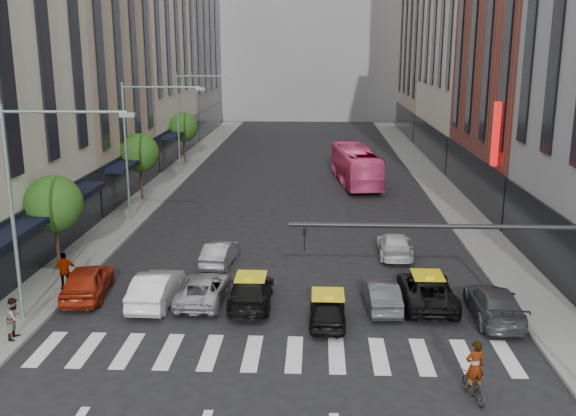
# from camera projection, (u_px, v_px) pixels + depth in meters

# --- Properties ---
(ground) EXTENTS (160.00, 160.00, 0.00)m
(ground) POSITION_uv_depth(u_px,v_px,m) (276.00, 373.00, 22.85)
(ground) COLOR black
(ground) RESTS_ON ground
(sidewalk_left) EXTENTS (3.00, 96.00, 0.15)m
(sidewalk_left) POSITION_uv_depth(u_px,v_px,m) (159.00, 189.00, 52.41)
(sidewalk_left) COLOR slate
(sidewalk_left) RESTS_ON ground
(sidewalk_right) EXTENTS (3.00, 96.00, 0.15)m
(sidewalk_right) POSITION_uv_depth(u_px,v_px,m) (443.00, 191.00, 51.40)
(sidewalk_right) COLOR slate
(sidewalk_right) RESTS_ON ground
(building_left_b) EXTENTS (8.00, 16.00, 24.00)m
(building_left_b) POSITION_uv_depth(u_px,v_px,m) (72.00, 38.00, 47.81)
(building_left_b) COLOR tan
(building_left_b) RESTS_ON ground
(building_left_d) EXTENTS (8.00, 18.00, 30.00)m
(building_left_d) POSITION_uv_depth(u_px,v_px,m) (176.00, 18.00, 82.93)
(building_left_d) COLOR gray
(building_left_d) RESTS_ON ground
(building_right_b) EXTENTS (8.00, 18.00, 26.00)m
(building_right_b) POSITION_uv_depth(u_px,v_px,m) (540.00, 22.00, 45.11)
(building_right_b) COLOR brown
(building_right_b) RESTS_ON ground
(building_right_d) EXTENTS (8.00, 18.00, 28.00)m
(building_right_d) POSITION_uv_depth(u_px,v_px,m) (441.00, 25.00, 81.68)
(building_right_d) COLOR tan
(building_right_d) RESTS_ON ground
(building_far) EXTENTS (30.00, 10.00, 36.00)m
(building_far) POSITION_uv_depth(u_px,v_px,m) (310.00, 3.00, 100.83)
(building_far) COLOR gray
(building_far) RESTS_ON ground
(tree_near) EXTENTS (2.88, 2.88, 4.95)m
(tree_near) POSITION_uv_depth(u_px,v_px,m) (54.00, 204.00, 32.17)
(tree_near) COLOR black
(tree_near) RESTS_ON sidewalk_left
(tree_mid) EXTENTS (2.88, 2.88, 4.95)m
(tree_mid) POSITION_uv_depth(u_px,v_px,m) (140.00, 153.00, 47.67)
(tree_mid) COLOR black
(tree_mid) RESTS_ON sidewalk_left
(tree_far) EXTENTS (2.88, 2.88, 4.95)m
(tree_far) POSITION_uv_depth(u_px,v_px,m) (183.00, 127.00, 63.18)
(tree_far) COLOR black
(tree_far) RESTS_ON sidewalk_left
(streetlamp_near) EXTENTS (5.38, 0.25, 9.00)m
(streetlamp_near) POSITION_uv_depth(u_px,v_px,m) (32.00, 185.00, 25.73)
(streetlamp_near) COLOR gray
(streetlamp_near) RESTS_ON sidewalk_left
(streetlamp_mid) EXTENTS (5.38, 0.25, 9.00)m
(streetlamp_mid) POSITION_uv_depth(u_px,v_px,m) (140.00, 133.00, 41.23)
(streetlamp_mid) COLOR gray
(streetlamp_mid) RESTS_ON sidewalk_left
(streetlamp_far) EXTENTS (5.38, 0.25, 9.00)m
(streetlamp_far) POSITION_uv_depth(u_px,v_px,m) (188.00, 110.00, 56.74)
(streetlamp_far) COLOR gray
(streetlamp_far) RESTS_ON sidewalk_left
(traffic_signal) EXTENTS (10.10, 0.20, 6.00)m
(traffic_signal) POSITION_uv_depth(u_px,v_px,m) (514.00, 267.00, 20.46)
(traffic_signal) COLOR black
(traffic_signal) RESTS_ON ground
(liberty_sign) EXTENTS (0.30, 0.70, 4.00)m
(liberty_sign) POSITION_uv_depth(u_px,v_px,m) (496.00, 134.00, 40.22)
(liberty_sign) COLOR red
(liberty_sign) RESTS_ON ground
(car_red) EXTENTS (2.35, 4.71, 1.54)m
(car_red) POSITION_uv_depth(u_px,v_px,m) (87.00, 281.00, 29.69)
(car_red) COLOR maroon
(car_red) RESTS_ON ground
(car_white_front) EXTENTS (1.74, 4.59, 1.49)m
(car_white_front) POSITION_uv_depth(u_px,v_px,m) (156.00, 288.00, 28.92)
(car_white_front) COLOR silver
(car_white_front) RESTS_ON ground
(car_silver) EXTENTS (2.15, 4.51, 1.24)m
(car_silver) POSITION_uv_depth(u_px,v_px,m) (203.00, 289.00, 29.15)
(car_silver) COLOR #A9AAAF
(car_silver) RESTS_ON ground
(taxi_left) EXTENTS (1.97, 4.68, 1.35)m
(taxi_left) POSITION_uv_depth(u_px,v_px,m) (251.00, 291.00, 28.72)
(taxi_left) COLOR black
(taxi_left) RESTS_ON ground
(taxi_center) EXTENTS (1.57, 3.77, 1.28)m
(taxi_center) POSITION_uv_depth(u_px,v_px,m) (328.00, 309.00, 26.83)
(taxi_center) COLOR black
(taxi_center) RESTS_ON ground
(car_grey_mid) EXTENTS (1.56, 3.96, 1.28)m
(car_grey_mid) POSITION_uv_depth(u_px,v_px,m) (381.00, 294.00, 28.44)
(car_grey_mid) COLOR #3B3E43
(car_grey_mid) RESTS_ON ground
(taxi_right) EXTENTS (2.34, 5.01, 1.39)m
(taxi_right) POSITION_uv_depth(u_px,v_px,m) (427.00, 290.00, 28.79)
(taxi_right) COLOR black
(taxi_right) RESTS_ON ground
(car_grey_curb) EXTENTS (2.14, 4.88, 1.40)m
(car_grey_curb) POSITION_uv_depth(u_px,v_px,m) (494.00, 303.00, 27.29)
(car_grey_curb) COLOR #38393F
(car_grey_curb) RESTS_ON ground
(car_row2_left) EXTENTS (1.70, 3.97, 1.27)m
(car_row2_left) POSITION_uv_depth(u_px,v_px,m) (220.00, 253.00, 34.19)
(car_row2_left) COLOR gray
(car_row2_left) RESTS_ON ground
(car_row2_right) EXTENTS (1.93, 4.43, 1.27)m
(car_row2_right) POSITION_uv_depth(u_px,v_px,m) (395.00, 245.00, 35.59)
(car_row2_right) COLOR silver
(car_row2_right) RESTS_ON ground
(bus) EXTENTS (3.90, 11.42, 3.12)m
(bus) POSITION_uv_depth(u_px,v_px,m) (355.00, 166.00, 54.27)
(bus) COLOR #F24786
(bus) RESTS_ON ground
(motorcycle) EXTENTS (0.91, 1.73, 0.86)m
(motorcycle) POSITION_uv_depth(u_px,v_px,m) (473.00, 387.00, 21.09)
(motorcycle) COLOR black
(motorcycle) RESTS_ON ground
(rider) EXTENTS (0.75, 0.57, 1.83)m
(rider) POSITION_uv_depth(u_px,v_px,m) (476.00, 350.00, 20.76)
(rider) COLOR gray
(rider) RESTS_ON motorcycle
(pedestrian_near) EXTENTS (0.64, 0.82, 1.68)m
(pedestrian_near) POSITION_uv_depth(u_px,v_px,m) (15.00, 318.00, 25.10)
(pedestrian_near) COLOR gray
(pedestrian_near) RESTS_ON sidewalk_left
(pedestrian_far) EXTENTS (1.15, 0.93, 1.83)m
(pedestrian_far) POSITION_uv_depth(u_px,v_px,m) (65.00, 271.00, 30.16)
(pedestrian_far) COLOR gray
(pedestrian_far) RESTS_ON sidewalk_left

